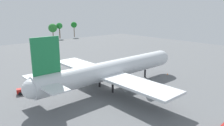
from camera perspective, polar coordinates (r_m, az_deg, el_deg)
name	(u,v)px	position (r m, az deg, el deg)	size (l,w,h in m)	color
ground_plane	(112,88)	(72.47, 0.00, -6.53)	(234.35, 234.35, 0.00)	slate
cargo_airplane	(111,70)	(70.39, -0.14, -1.86)	(58.59, 51.39, 18.87)	silver
maintenance_van	(26,90)	(72.43, -21.79, -6.55)	(5.28, 3.26, 2.51)	#B21E19
safety_cone_nose	(168,74)	(89.06, 14.50, -2.81)	(0.45, 0.45, 0.64)	orange
tree_line_backdrop	(14,29)	(183.58, -24.50, 8.17)	(121.25, 7.53, 15.22)	#51381E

